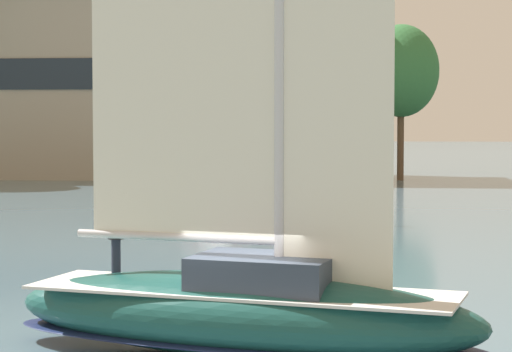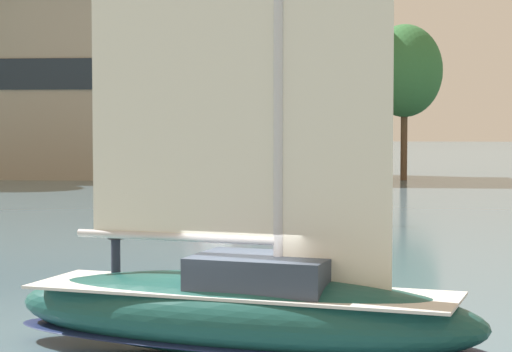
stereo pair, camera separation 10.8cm
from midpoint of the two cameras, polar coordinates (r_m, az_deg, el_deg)
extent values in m
cube|color=tan|center=(84.77, -8.44, 5.10)|extent=(38.57, 12.45, 15.14)
cube|color=#1E2833|center=(78.73, -9.58, 5.78)|extent=(34.71, 0.10, 2.42)
cylinder|color=brown|center=(79.34, 8.49, 2.15)|extent=(0.53, 0.53, 6.60)
ellipsoid|color=#336B38|center=(79.42, 8.53, 5.97)|extent=(5.94, 5.94, 7.26)
ellipsoid|color=#194C47|center=(20.29, -0.72, -7.92)|extent=(10.30, 5.01, 1.69)
ellipsoid|color=#19234C|center=(20.38, -0.72, -9.19)|extent=(10.40, 5.06, 0.20)
cube|color=silver|center=(20.20, -0.72, -6.54)|extent=(9.04, 4.30, 0.06)
cube|color=#333D4C|center=(19.98, 0.62, -5.55)|extent=(3.15, 2.54, 0.69)
cylinder|color=silver|center=(20.59, -4.50, -3.49)|extent=(4.38, 1.20, 0.17)
cube|color=silver|center=(19.32, 4.82, 3.26)|extent=(2.13, 0.53, 6.82)
cylinder|color=#232838|center=(21.62, -7.88, -4.71)|extent=(0.24, 0.24, 0.85)
cylinder|color=#262628|center=(21.53, -7.89, -2.73)|extent=(0.41, 0.41, 0.65)
sphere|color=tan|center=(21.48, -7.90, -1.55)|extent=(0.24, 0.24, 0.24)
ellipsoid|color=maroon|center=(48.91, -1.92, -1.61)|extent=(7.14, 6.19, 1.26)
ellipsoid|color=#19234C|center=(48.94, -1.92, -2.02)|extent=(7.21, 6.25, 0.15)
cube|color=#BCB7A8|center=(48.88, -1.92, -1.17)|extent=(6.23, 5.38, 0.06)
cube|color=silver|center=(48.59, -1.61, -0.86)|extent=(2.53, 2.42, 0.52)
cylinder|color=silver|center=(48.32, -1.43, 4.31)|extent=(0.15, 0.15, 9.27)
cylinder|color=silver|center=(49.60, -2.79, -0.22)|extent=(2.72, 2.15, 0.13)
cylinder|color=white|center=(49.59, -2.79, -0.12)|extent=(2.50, 2.00, 0.20)
camera|label=1|loc=(0.05, -89.86, 0.01)|focal=70.00mm
camera|label=2|loc=(0.05, 90.14, -0.01)|focal=70.00mm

